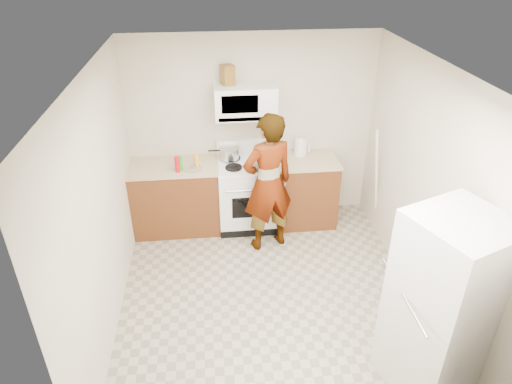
{
  "coord_description": "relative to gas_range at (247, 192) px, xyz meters",
  "views": [
    {
      "loc": [
        -0.54,
        -3.79,
        3.51
      ],
      "look_at": [
        -0.08,
        0.55,
        1.02
      ],
      "focal_mm": 32.0,
      "sensor_mm": 36.0,
      "label": 1
    }
  ],
  "objects": [
    {
      "name": "bottle_hot_sauce",
      "position": [
        -0.64,
        -0.05,
        0.53
      ],
      "size": [
        0.07,
        0.07,
        0.17
      ],
      "primitive_type": "cylinder",
      "rotation": [
        0.0,
        0.0,
        -0.33
      ],
      "color": "#F9A91B",
      "rests_on": "counter_left"
    },
    {
      "name": "broom",
      "position": [
        1.64,
        -0.31,
        0.26
      ],
      "size": [
        0.27,
        0.21,
        1.47
      ],
      "primitive_type": "cylinder",
      "rotation": [
        0.14,
        -0.14,
        -0.15
      ],
      "color": "silver",
      "rests_on": "floor"
    },
    {
      "name": "pot_lid",
      "position": [
        -0.69,
        -0.12,
        0.46
      ],
      "size": [
        0.32,
        0.32,
        0.01
      ],
      "primitive_type": "cylinder",
      "rotation": [
        0.0,
        0.0,
        0.35
      ],
      "color": "silver",
      "rests_on": "counter_left"
    },
    {
      "name": "kettle",
      "position": [
        0.73,
        0.16,
        0.55
      ],
      "size": [
        0.18,
        0.18,
        0.2
      ],
      "primitive_type": "cylinder",
      "rotation": [
        0.0,
        0.0,
        -0.12
      ],
      "color": "white",
      "rests_on": "counter_right"
    },
    {
      "name": "fridge",
      "position": [
        1.37,
        -2.68,
        0.36
      ],
      "size": [
        0.91,
        0.91,
        1.7
      ],
      "primitive_type": "cube",
      "rotation": [
        0.0,
        0.0,
        0.38
      ],
      "color": "beige",
      "rests_on": "floor"
    },
    {
      "name": "counter_right",
      "position": [
        0.78,
        0.01,
        0.43
      ],
      "size": [
        0.82,
        0.64,
        0.03
      ],
      "primitive_type": "cube",
      "color": "tan",
      "rests_on": "cabinet_right"
    },
    {
      "name": "right_wall",
      "position": [
        1.69,
        -1.48,
        0.76
      ],
      "size": [
        0.02,
        3.6,
        2.5
      ],
      "primitive_type": "cube",
      "color": "beige",
      "rests_on": "floor"
    },
    {
      "name": "person",
      "position": [
        0.21,
        -0.52,
        0.4
      ],
      "size": [
        0.75,
        0.61,
        1.78
      ],
      "primitive_type": "imported",
      "rotation": [
        0.0,
        0.0,
        3.47
      ],
      "color": "tan",
      "rests_on": "floor"
    },
    {
      "name": "tray",
      "position": [
        0.18,
        -0.15,
        0.47
      ],
      "size": [
        0.27,
        0.19,
        0.05
      ],
      "primitive_type": "cube",
      "rotation": [
        0.0,
        0.0,
        -0.11
      ],
      "color": "silver",
      "rests_on": "gas_range"
    },
    {
      "name": "microwave",
      "position": [
        0.0,
        0.13,
        1.21
      ],
      "size": [
        0.76,
        0.38,
        0.4
      ],
      "primitive_type": "cube",
      "color": "white",
      "rests_on": "back_wall"
    },
    {
      "name": "gas_range",
      "position": [
        0.0,
        0.0,
        0.0
      ],
      "size": [
        0.76,
        0.65,
        1.13
      ],
      "color": "white",
      "rests_on": "floor"
    },
    {
      "name": "cabinet_left",
      "position": [
        -0.94,
        0.01,
        -0.04
      ],
      "size": [
        1.12,
        0.62,
        0.9
      ],
      "primitive_type": "cube",
      "color": "#5D2B16",
      "rests_on": "floor"
    },
    {
      "name": "back_wall",
      "position": [
        0.1,
        0.31,
        0.76
      ],
      "size": [
        3.2,
        0.02,
        2.5
      ],
      "primitive_type": "cube",
      "color": "beige",
      "rests_on": "floor"
    },
    {
      "name": "saucepan",
      "position": [
        -0.22,
        0.11,
        0.54
      ],
      "size": [
        0.29,
        0.29,
        0.14
      ],
      "primitive_type": "cylinder",
      "rotation": [
        0.0,
        0.0,
        -0.18
      ],
      "color": "silver",
      "rests_on": "gas_range"
    },
    {
      "name": "floor",
      "position": [
        0.1,
        -1.48,
        -0.49
      ],
      "size": [
        3.6,
        3.6,
        0.0
      ],
      "primitive_type": "plane",
      "color": "gray",
      "rests_on": "ground"
    },
    {
      "name": "bottle_spray",
      "position": [
        -0.87,
        -0.18,
        0.55
      ],
      "size": [
        0.07,
        0.07,
        0.2
      ],
      "primitive_type": "cylinder",
      "rotation": [
        0.0,
        0.0,
        -0.2
      ],
      "color": "red",
      "rests_on": "counter_left"
    },
    {
      "name": "jug",
      "position": [
        -0.21,
        0.19,
        1.53
      ],
      "size": [
        0.18,
        0.18,
        0.24
      ],
      "primitive_type": "cube",
      "rotation": [
        0.0,
        0.0,
        0.41
      ],
      "color": "brown",
      "rests_on": "microwave"
    },
    {
      "name": "counter_left",
      "position": [
        -0.94,
        0.01,
        0.43
      ],
      "size": [
        1.14,
        0.64,
        0.03
      ],
      "primitive_type": "cube",
      "color": "tan",
      "rests_on": "cabinet_left"
    },
    {
      "name": "bottle_green_cap",
      "position": [
        -0.84,
        -0.14,
        0.54
      ],
      "size": [
        0.07,
        0.07,
        0.19
      ],
      "primitive_type": "cylinder",
      "rotation": [
        0.0,
        0.0,
        -0.13
      ],
      "color": "#20951B",
      "rests_on": "counter_left"
    },
    {
      "name": "cabinet_right",
      "position": [
        0.78,
        0.01,
        -0.04
      ],
      "size": [
        0.8,
        0.62,
        0.9
      ],
      "primitive_type": "cube",
      "color": "#5D2B16",
      "rests_on": "floor"
    }
  ]
}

